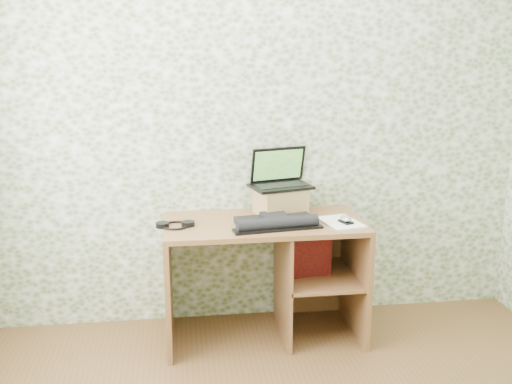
{
  "coord_description": "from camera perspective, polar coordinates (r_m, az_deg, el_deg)",
  "views": [
    {
      "loc": [
        -0.49,
        -1.82,
        1.75
      ],
      "look_at": [
        -0.06,
        1.39,
        0.95
      ],
      "focal_mm": 40.0,
      "sensor_mm": 36.0,
      "label": 1
    }
  ],
  "objects": [
    {
      "name": "desk",
      "position": [
        3.58,
        1.98,
        -6.9
      ],
      "size": [
        1.2,
        0.6,
        0.75
      ],
      "color": "brown",
      "rests_on": "floor"
    },
    {
      "name": "riser",
      "position": [
        3.58,
        2.46,
        -0.9
      ],
      "size": [
        0.34,
        0.3,
        0.17
      ],
      "primitive_type": "cube",
      "rotation": [
        0.0,
        0.0,
        0.26
      ],
      "color": "olive",
      "rests_on": "desk"
    },
    {
      "name": "keyboard",
      "position": [
        3.36,
        1.99,
        -2.99
      ],
      "size": [
        0.53,
        0.32,
        0.07
      ],
      "rotation": [
        0.0,
        0.0,
        0.13
      ],
      "color": "black",
      "rests_on": "desk"
    },
    {
      "name": "laptop",
      "position": [
        3.59,
        2.38,
        1.46
      ],
      "size": [
        0.41,
        0.34,
        0.24
      ],
      "rotation": [
        0.0,
        0.0,
        0.26
      ],
      "color": "black",
      "rests_on": "riser"
    },
    {
      "name": "mouse",
      "position": [
        3.42,
        8.96,
        -2.78
      ],
      "size": [
        0.09,
        0.11,
        0.03
      ],
      "primitive_type": "ellipsoid",
      "rotation": [
        0.0,
        0.0,
        0.35
      ],
      "color": "#B9B9BB",
      "rests_on": "notepad"
    },
    {
      "name": "notepad",
      "position": [
        3.44,
        8.51,
        -3.03
      ],
      "size": [
        0.25,
        0.32,
        0.01
      ],
      "primitive_type": "cube",
      "rotation": [
        0.0,
        0.0,
        0.21
      ],
      "color": "white",
      "rests_on": "desk"
    },
    {
      "name": "headphones",
      "position": [
        3.38,
        -8.07,
        -3.27
      ],
      "size": [
        0.23,
        0.17,
        0.03
      ],
      "rotation": [
        0.0,
        0.0,
        0.02
      ],
      "color": "black",
      "rests_on": "desk"
    },
    {
      "name": "pen",
      "position": [
        3.49,
        9.07,
        -2.65
      ],
      "size": [
        0.07,
        0.12,
        0.01
      ],
      "primitive_type": "cylinder",
      "rotation": [
        1.57,
        0.0,
        -0.52
      ],
      "color": "black",
      "rests_on": "notepad"
    },
    {
      "name": "red_box",
      "position": [
        3.57,
        5.42,
        -5.94
      ],
      "size": [
        0.27,
        0.12,
        0.31
      ],
      "primitive_type": "cube",
      "rotation": [
        0.0,
        0.0,
        0.13
      ],
      "color": "#99110D",
      "rests_on": "desk"
    },
    {
      "name": "wall_back",
      "position": [
        3.64,
        0.12,
        6.79
      ],
      "size": [
        3.5,
        0.0,
        3.5
      ],
      "primitive_type": "plane",
      "rotation": [
        1.57,
        0.0,
        0.0
      ],
      "color": "white",
      "rests_on": "ground"
    }
  ]
}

